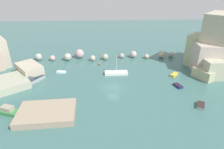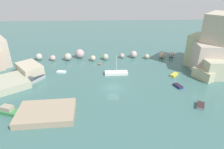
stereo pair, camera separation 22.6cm
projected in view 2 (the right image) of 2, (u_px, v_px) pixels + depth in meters
The scene contains 13 objects.
cove_water at pixel (113, 87), 42.46m from camera, with size 160.00×160.00×0.00m, color #3E6965.
cliff_headland_right at pixel (217, 53), 50.28m from camera, with size 18.26×20.40×14.28m.
rock_breakwater at pixel (98, 55), 57.53m from camera, with size 41.75×4.74×2.70m.
stone_dock at pixel (46, 113), 33.29m from camera, with size 9.73×6.70×1.18m, color tan.
channel_buoy at pixel (100, 64), 53.58m from camera, with size 0.59×0.59×0.59m, color #E04C28.
moored_boat_0 at pixel (116, 73), 48.31m from camera, with size 5.73×1.92×4.97m.
moored_boat_1 at pixel (61, 113), 33.84m from camera, with size 3.38×2.83×0.46m.
moored_boat_2 at pixel (31, 81), 43.97m from camera, with size 5.09×6.62×1.55m.
moored_boat_3 at pixel (174, 75), 47.46m from camera, with size 2.45×2.41×0.55m.
moored_boat_4 at pixel (201, 106), 35.72m from camera, with size 2.23×2.67×0.57m.
moored_boat_5 at pixel (61, 72), 49.19m from camera, with size 2.41×1.54×0.37m.
moored_boat_6 at pixel (5, 110), 34.06m from camera, with size 6.26×3.50×1.51m.
moored_boat_7 at pixel (178, 86), 42.49m from camera, with size 1.76×2.44×0.49m.
Camera 2 is at (-2.02, -36.85, 21.18)m, focal length 30.81 mm.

